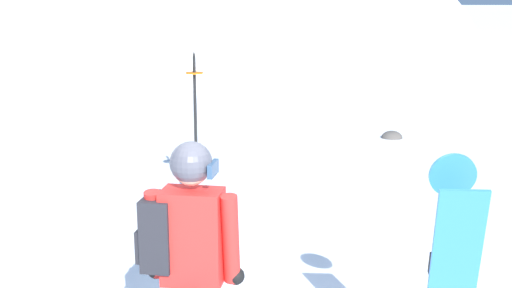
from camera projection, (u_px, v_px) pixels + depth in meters
name	position (u px, v px, depth m)	size (l,w,h in m)	color
ridge_peak_main	(74.00, 43.00, 34.00)	(41.09, 36.98, 14.36)	white
snowboarder_main	(189.00, 270.00, 3.86)	(0.65, 1.83, 1.71)	black
spare_snowboard	(450.00, 287.00, 3.84)	(0.28, 0.35, 1.63)	blue
piste_marker_near	(195.00, 122.00, 7.35)	(0.20, 0.20, 1.93)	black
rock_mid	(392.00, 138.00, 11.57)	(0.38, 0.32, 0.27)	#4C4742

